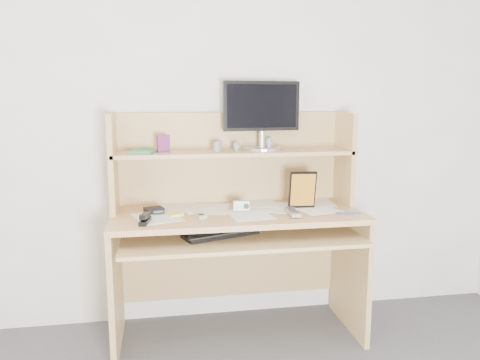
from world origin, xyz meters
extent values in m
cube|color=white|center=(0.00, 1.80, 1.25)|extent=(3.60, 0.04, 2.50)
cube|color=tan|center=(0.00, 1.48, 0.73)|extent=(1.40, 0.60, 0.03)
cube|color=tan|center=(-0.68, 1.48, 0.36)|extent=(0.03, 0.56, 0.72)
cube|color=tan|center=(0.68, 1.48, 0.36)|extent=(0.03, 0.56, 0.72)
cube|color=tan|center=(0.00, 1.77, 0.34)|extent=(1.34, 0.02, 0.41)
cube|color=tan|center=(0.00, 1.36, 0.64)|extent=(1.28, 0.55, 0.02)
cube|color=tan|center=(0.00, 1.77, 1.02)|extent=(1.40, 0.02, 0.55)
cube|color=tan|center=(-0.68, 1.63, 1.02)|extent=(0.03, 0.30, 0.55)
cube|color=tan|center=(0.68, 1.63, 1.02)|extent=(0.03, 0.30, 0.55)
cube|color=tan|center=(0.00, 1.63, 1.07)|extent=(1.38, 0.30, 0.02)
cube|color=white|center=(0.00, 1.48, 0.75)|extent=(1.32, 0.54, 0.01)
cube|color=black|center=(-0.11, 1.36, 0.66)|extent=(0.43, 0.27, 0.02)
cube|color=black|center=(-0.11, 1.36, 0.67)|extent=(0.40, 0.26, 0.01)
cube|color=gray|center=(0.29, 1.36, 0.77)|extent=(0.06, 0.19, 0.02)
cube|color=silver|center=(-0.22, 1.37, 0.77)|extent=(0.06, 0.09, 0.02)
cube|color=black|center=(-0.51, 1.32, 0.78)|extent=(0.06, 0.15, 0.04)
cube|color=black|center=(-0.47, 1.53, 0.77)|extent=(0.12, 0.11, 0.03)
cube|color=yellow|center=(-0.35, 1.46, 0.75)|extent=(0.09, 0.09, 0.01)
cube|color=#ACACAF|center=(0.02, 1.49, 0.78)|extent=(0.09, 0.05, 0.05)
cube|color=black|center=(0.38, 1.48, 0.86)|extent=(0.16, 0.03, 0.22)
cylinder|color=#1633AC|center=(0.59, 1.31, 0.76)|extent=(0.13, 0.04, 0.01)
cube|color=#A12515|center=(-0.40, 1.62, 1.13)|extent=(0.07, 0.04, 0.10)
cube|color=#368851|center=(-0.51, 1.60, 1.09)|extent=(0.16, 0.19, 0.02)
cylinder|color=black|center=(-0.10, 1.60, 1.11)|extent=(0.05, 0.05, 0.06)
cylinder|color=white|center=(-0.08, 1.66, 1.11)|extent=(0.04, 0.04, 0.06)
cylinder|color=black|center=(0.02, 1.65, 1.10)|extent=(0.04, 0.04, 0.05)
cylinder|color=white|center=(0.22, 1.68, 1.12)|extent=(0.05, 0.05, 0.07)
cylinder|color=silver|center=(0.18, 1.65, 1.09)|extent=(0.23, 0.23, 0.01)
cylinder|color=silver|center=(0.18, 1.66, 1.14)|extent=(0.04, 0.04, 0.10)
cube|color=black|center=(0.18, 1.68, 1.34)|extent=(0.47, 0.07, 0.29)
cube|color=black|center=(0.18, 1.66, 1.34)|extent=(0.43, 0.05, 0.25)
camera|label=1|loc=(-0.42, -1.06, 1.37)|focal=35.00mm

